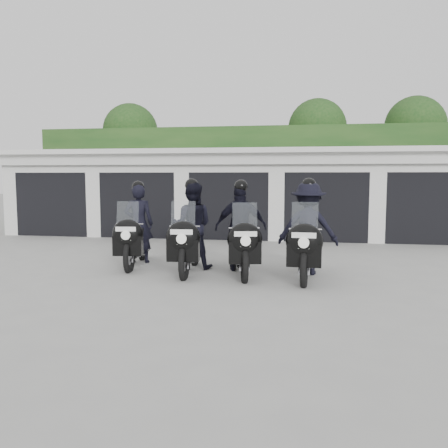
% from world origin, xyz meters
% --- Properties ---
extents(ground, '(80.00, 80.00, 0.00)m').
position_xyz_m(ground, '(0.00, 0.00, 0.00)').
color(ground, '#989893').
rests_on(ground, ground).
extents(garage_block, '(16.40, 6.80, 2.96)m').
position_xyz_m(garage_block, '(-0.00, 8.06, 1.42)').
color(garage_block, silver).
rests_on(garage_block, ground).
extents(background_vegetation, '(20.00, 3.90, 5.80)m').
position_xyz_m(background_vegetation, '(0.37, 12.92, 2.77)').
color(background_vegetation, '#183C16').
rests_on(background_vegetation, ground).
extents(police_bike_a, '(0.90, 2.33, 2.03)m').
position_xyz_m(police_bike_a, '(-1.44, 0.80, 0.81)').
color(police_bike_a, black).
rests_on(police_bike_a, ground).
extents(police_bike_b, '(1.01, 2.41, 2.09)m').
position_xyz_m(police_bike_b, '(-0.04, 0.42, 0.88)').
color(police_bike_b, black).
rests_on(police_bike_b, ground).
extents(police_bike_c, '(1.23, 2.36, 2.07)m').
position_xyz_m(police_bike_c, '(1.09, 0.39, 0.88)').
color(police_bike_c, black).
rests_on(police_bike_c, ground).
extents(police_bike_d, '(1.30, 2.43, 2.11)m').
position_xyz_m(police_bike_d, '(2.50, 0.26, 0.90)').
color(police_bike_d, black).
rests_on(police_bike_d, ground).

